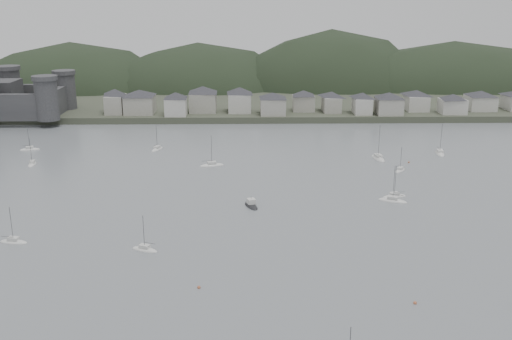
{
  "coord_description": "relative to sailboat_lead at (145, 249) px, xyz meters",
  "views": [
    {
      "loc": [
        -3.23,
        -93.28,
        56.14
      ],
      "look_at": [
        0.0,
        75.0,
        6.0
      ],
      "focal_mm": 40.71,
      "sensor_mm": 36.0,
      "label": 1
    }
  ],
  "objects": [
    {
      "name": "motor_launch_far",
      "position": [
        25.0,
        29.01,
        0.11
      ],
      "size": [
        5.02,
        7.81,
        3.77
      ],
      "rotation": [
        0.0,
        0.0,
        3.49
      ],
      "color": "black",
      "rests_on": "ground"
    },
    {
      "name": "sailboat_lead",
      "position": [
        0.0,
        0.0,
        0.0
      ],
      "size": [
        7.01,
        4.57,
        9.19
      ],
      "rotation": [
        0.0,
        0.0,
        4.32
      ],
      "color": "silver",
      "rests_on": "ground"
    },
    {
      "name": "moored_fleet",
      "position": [
        6.14,
        40.74,
        -0.01
      ],
      "size": [
        266.8,
        171.67,
        13.4
      ],
      "color": "silver",
      "rests_on": "ground"
    },
    {
      "name": "mooring_buoys",
      "position": [
        45.36,
        5.31,
        -0.03
      ],
      "size": [
        185.19,
        98.86,
        0.7
      ],
      "color": "#AE5C3A",
      "rests_on": "ground"
    },
    {
      "name": "ground",
      "position": [
        26.65,
        -30.54,
        -0.18
      ],
      "size": [
        900.0,
        900.0,
        0.0
      ],
      "primitive_type": "plane",
      "color": "slate",
      "rests_on": "ground"
    },
    {
      "name": "far_shore_land",
      "position": [
        26.65,
        264.46,
        1.32
      ],
      "size": [
        900.0,
        250.0,
        3.0
      ],
      "primitive_type": "cube",
      "color": "#383D2D",
      "rests_on": "ground"
    },
    {
      "name": "waterfront_town",
      "position": [
        77.23,
        152.8,
        8.48
      ],
      "size": [
        451.48,
        28.46,
        12.92
      ],
      "color": "#99978C",
      "rests_on": "far_shore_land"
    },
    {
      "name": "forested_ridge",
      "position": [
        31.48,
        238.86,
        -11.47
      ],
      "size": [
        851.55,
        103.94,
        102.57
      ],
      "color": "black",
      "rests_on": "ground"
    }
  ]
}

